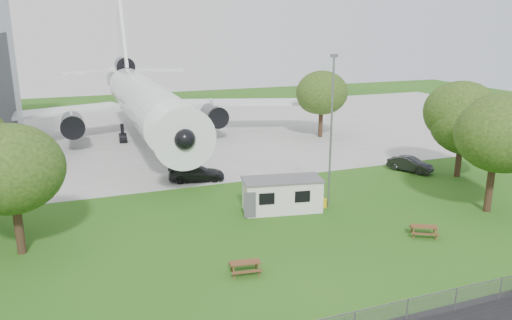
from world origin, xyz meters
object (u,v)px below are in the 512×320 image
object	(u,v)px
picnic_east	(423,236)
picnic_west	(245,273)
airliner	(142,98)
site_cabin	(282,194)

from	to	relation	value
picnic_east	picnic_west	bearing A→B (deg)	-148.21
picnic_west	airliner	bearing A→B (deg)	98.29
picnic_west	picnic_east	world-z (taller)	same
airliner	site_cabin	distance (m)	30.00
airliner	picnic_east	bearing A→B (deg)	-69.85
site_cabin	picnic_west	xyz separation A→B (m)	(-6.22, -8.76, -1.31)
picnic_west	picnic_east	bearing A→B (deg)	10.84
picnic_west	picnic_east	xyz separation A→B (m)	(13.44, 0.67, 0.00)
airliner	picnic_west	bearing A→B (deg)	-89.71
site_cabin	picnic_west	distance (m)	10.82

